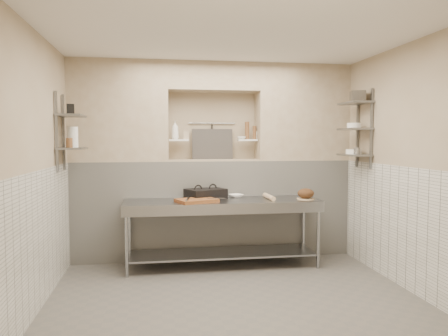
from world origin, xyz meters
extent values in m
cube|color=#5D5852|center=(0.00, 0.00, -0.05)|extent=(4.00, 3.90, 0.10)
cube|color=silver|center=(0.00, 0.00, 2.85)|extent=(4.00, 3.90, 0.10)
cube|color=tan|center=(-2.05, 0.00, 1.40)|extent=(0.10, 3.90, 2.80)
cube|color=tan|center=(2.05, 0.00, 1.40)|extent=(0.10, 3.90, 2.80)
cube|color=tan|center=(0.00, 2.00, 1.40)|extent=(4.00, 0.10, 2.80)
cube|color=tan|center=(0.00, -2.00, 1.40)|extent=(4.00, 0.10, 2.80)
cube|color=silver|center=(0.00, 1.75, 0.70)|extent=(4.00, 0.40, 1.40)
cube|color=tan|center=(0.00, 1.75, 1.41)|extent=(1.30, 0.40, 0.02)
cube|color=tan|center=(-1.33, 1.75, 2.10)|extent=(1.35, 0.40, 1.40)
cube|color=tan|center=(1.33, 1.75, 2.10)|extent=(1.35, 0.40, 1.40)
cube|color=tan|center=(0.00, 1.75, 2.60)|extent=(1.30, 0.40, 0.40)
cube|color=silver|center=(-1.99, 0.00, 0.70)|extent=(0.02, 3.90, 1.40)
cube|color=silver|center=(1.99, 0.00, 0.70)|extent=(0.02, 3.90, 1.40)
cube|color=white|center=(-0.50, 1.75, 1.70)|extent=(0.28, 0.16, 0.02)
cube|color=white|center=(0.50, 1.75, 1.70)|extent=(0.28, 0.16, 0.02)
cylinder|color=gray|center=(0.00, 1.92, 1.95)|extent=(0.70, 0.02, 0.02)
cylinder|color=black|center=(0.00, 1.90, 1.78)|extent=(0.02, 0.02, 0.30)
cube|color=#383330|center=(0.00, 1.85, 1.64)|extent=(0.60, 0.08, 0.45)
cube|color=slate|center=(-1.98, 1.25, 1.80)|extent=(0.03, 0.03, 0.95)
cube|color=slate|center=(-1.98, 0.85, 1.80)|extent=(0.03, 0.03, 0.95)
cube|color=slate|center=(-1.84, 1.05, 1.60)|extent=(0.30, 0.50, 0.02)
cube|color=slate|center=(-1.84, 1.05, 2.00)|extent=(0.30, 0.50, 0.03)
cube|color=slate|center=(1.98, 1.25, 1.85)|extent=(0.03, 0.03, 1.05)
cube|color=slate|center=(1.98, 0.85, 1.85)|extent=(0.03, 0.03, 1.05)
cube|color=slate|center=(1.84, 1.05, 1.50)|extent=(0.30, 0.50, 0.02)
cube|color=slate|center=(1.84, 1.05, 1.85)|extent=(0.30, 0.50, 0.02)
cube|color=slate|center=(1.84, 1.05, 2.20)|extent=(0.30, 0.50, 0.03)
cube|color=gray|center=(0.05, 1.20, 0.88)|extent=(2.60, 0.70, 0.04)
cube|color=gray|center=(0.05, 1.20, 0.18)|extent=(2.45, 0.60, 0.03)
cube|color=gray|center=(0.05, 0.87, 0.82)|extent=(2.60, 0.02, 0.12)
cylinder|color=gray|center=(-1.19, 0.91, 0.43)|extent=(0.04, 0.04, 0.86)
cylinder|color=gray|center=(-1.19, 1.49, 0.43)|extent=(0.04, 0.04, 0.86)
cylinder|color=gray|center=(1.29, 0.91, 0.43)|extent=(0.04, 0.04, 0.86)
cylinder|color=gray|center=(1.29, 1.49, 0.43)|extent=(0.04, 0.04, 0.86)
cube|color=black|center=(-0.16, 1.38, 0.95)|extent=(0.60, 0.53, 0.09)
cube|color=black|center=(-0.16, 1.38, 1.01)|extent=(0.60, 0.53, 0.05)
cube|color=brown|center=(-0.31, 1.06, 0.92)|extent=(0.58, 0.50, 0.04)
cube|color=gray|center=(-0.06, 1.05, 0.95)|extent=(0.24, 0.06, 0.01)
cylinder|color=gray|center=(-0.43, 0.97, 0.96)|extent=(0.08, 0.27, 0.03)
imported|color=white|center=(0.28, 1.43, 0.92)|extent=(0.25, 0.25, 0.05)
cylinder|color=tan|center=(0.69, 1.19, 0.93)|extent=(0.07, 0.42, 0.06)
cylinder|color=tan|center=(1.18, 1.10, 0.91)|extent=(0.24, 0.24, 0.01)
ellipsoid|color=#4C2D19|center=(1.18, 1.10, 0.98)|extent=(0.22, 0.22, 0.13)
imported|color=white|center=(-0.55, 1.73, 1.84)|extent=(0.13, 0.13, 0.26)
cube|color=tan|center=(-0.40, 1.74, 1.77)|extent=(0.08, 0.08, 0.11)
imported|color=white|center=(0.41, 1.73, 1.73)|extent=(0.14, 0.14, 0.04)
cylinder|color=brown|center=(0.61, 1.75, 1.81)|extent=(0.05, 0.05, 0.19)
cylinder|color=brown|center=(0.50, 1.78, 1.84)|extent=(0.06, 0.06, 0.26)
cylinder|color=white|center=(0.62, 1.78, 1.77)|extent=(0.07, 0.07, 0.12)
cylinder|color=white|center=(-1.84, 1.12, 1.74)|extent=(0.13, 0.13, 0.25)
cylinder|color=brown|center=(-1.84, 0.89, 1.67)|extent=(0.08, 0.08, 0.12)
cube|color=black|center=(-1.84, 1.01, 2.07)|extent=(0.10, 0.10, 0.12)
cylinder|color=white|center=(1.84, 1.07, 1.54)|extent=(0.21, 0.21, 0.06)
cylinder|color=gray|center=(1.84, 0.98, 1.56)|extent=(0.09, 0.09, 0.09)
cylinder|color=white|center=(1.84, 1.08, 1.90)|extent=(0.19, 0.19, 0.07)
cube|color=gray|center=(1.84, 0.99, 2.28)|extent=(0.23, 0.26, 0.14)
camera|label=1|loc=(-0.82, -4.52, 1.71)|focal=35.00mm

